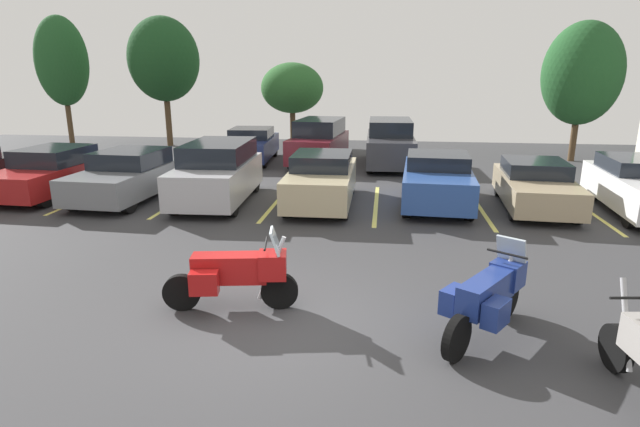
# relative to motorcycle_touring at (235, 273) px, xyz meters

# --- Properties ---
(ground) EXTENTS (44.00, 44.00, 0.10)m
(ground) POSITION_rel_motorcycle_touring_xyz_m (0.79, -0.45, -0.68)
(ground) COLOR #38383A
(motorcycle_touring) EXTENTS (2.19, 0.95, 1.36)m
(motorcycle_touring) POSITION_rel_motorcycle_touring_xyz_m (0.00, 0.00, 0.00)
(motorcycle_touring) COLOR black
(motorcycle_touring) RESTS_ON ground
(motorcycle_second) EXTENTS (1.43, 1.98, 1.36)m
(motorcycle_second) POSITION_rel_motorcycle_touring_xyz_m (3.89, -0.37, -0.00)
(motorcycle_second) COLOR black
(motorcycle_second) RESTS_ON ground
(parking_stripes) EXTENTS (23.80, 4.67, 0.01)m
(parking_stripes) POSITION_rel_motorcycle_touring_xyz_m (-0.83, 7.13, -0.63)
(parking_stripes) COLOR #EAE066
(parking_stripes) RESTS_ON ground
(car_red) EXTENTS (2.05, 4.61, 1.47)m
(car_red) POSITION_rel_motorcycle_touring_xyz_m (-8.01, 7.21, 0.08)
(car_red) COLOR maroon
(car_red) RESTS_ON ground
(car_grey) EXTENTS (2.12, 4.38, 1.47)m
(car_grey) POSITION_rel_motorcycle_touring_xyz_m (-5.36, 6.90, 0.09)
(car_grey) COLOR slate
(car_grey) RESTS_ON ground
(car_silver) EXTENTS (2.06, 4.39, 1.76)m
(car_silver) POSITION_rel_motorcycle_touring_xyz_m (-2.55, 6.90, 0.25)
(car_silver) COLOR #B7B7BC
(car_silver) RESTS_ON ground
(car_champagne) EXTENTS (1.81, 4.38, 1.50)m
(car_champagne) POSITION_rel_motorcycle_touring_xyz_m (0.55, 6.98, 0.10)
(car_champagne) COLOR #C1B289
(car_champagne) RESTS_ON ground
(car_blue) EXTENTS (2.13, 4.35, 1.48)m
(car_blue) POSITION_rel_motorcycle_touring_xyz_m (3.86, 7.34, 0.10)
(car_blue) COLOR #2D519E
(car_blue) RESTS_ON ground
(car_tan) EXTENTS (2.05, 4.34, 1.33)m
(car_tan) POSITION_rel_motorcycle_touring_xyz_m (6.60, 7.36, 0.02)
(car_tan) COLOR tan
(car_tan) RESTS_ON ground
(car_far_navy) EXTENTS (2.11, 4.41, 1.42)m
(car_far_navy) POSITION_rel_motorcycle_touring_xyz_m (-3.39, 13.96, 0.07)
(car_far_navy) COLOR navy
(car_far_navy) RESTS_ON ground
(car_far_maroon) EXTENTS (2.21, 4.53, 1.85)m
(car_far_maroon) POSITION_rel_motorcycle_touring_xyz_m (-0.42, 13.83, 0.29)
(car_far_maroon) COLOR maroon
(car_far_maroon) RESTS_ON ground
(car_far_charcoal) EXTENTS (1.94, 4.90, 1.86)m
(car_far_charcoal) POSITION_rel_motorcycle_touring_xyz_m (2.53, 13.71, 0.29)
(car_far_charcoal) COLOR #38383D
(car_far_charcoal) RESTS_ON ground
(tree_center_right) EXTENTS (3.21, 3.21, 4.22)m
(tree_center_right) POSITION_rel_motorcycle_touring_xyz_m (-2.51, 19.23, 2.30)
(tree_center_right) COLOR #4C3823
(tree_center_right) RESTS_ON ground
(tree_rear) EXTENTS (3.54, 3.54, 6.44)m
(tree_rear) POSITION_rel_motorcycle_touring_xyz_m (-8.91, 18.25, 3.71)
(tree_rear) COLOR #4C3823
(tree_rear) RESTS_ON ground
(tree_left) EXTENTS (3.21, 3.21, 5.79)m
(tree_left) POSITION_rel_motorcycle_touring_xyz_m (10.40, 15.86, 3.04)
(tree_left) COLOR #4C3823
(tree_left) RESTS_ON ground
(tree_far_right) EXTENTS (2.54, 2.54, 6.49)m
(tree_far_right) POSITION_rel_motorcycle_touring_xyz_m (-14.09, 17.69, 3.62)
(tree_far_right) COLOR #4C3823
(tree_far_right) RESTS_ON ground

